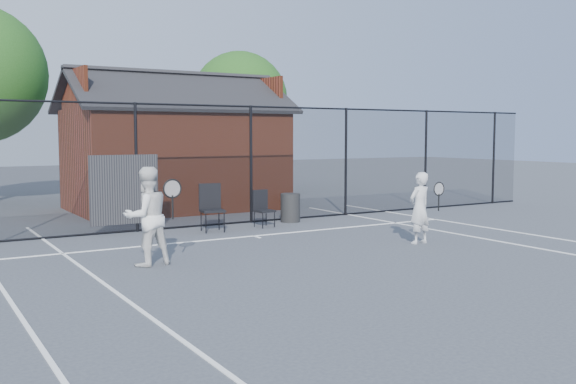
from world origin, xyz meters
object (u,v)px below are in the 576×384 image
chair_left (264,209)px  player_back (147,216)px  chair_right (212,208)px  waste_bin (290,208)px  clubhouse (175,156)px  player_front (420,208)px

chair_left → player_back: bearing=-149.4°
chair_left → chair_right: bearing=173.7°
player_back → chair_left: bearing=36.9°
player_back → chair_left: size_ratio=1.92×
chair_right → waste_bin: bearing=20.6°
clubhouse → player_back: bearing=-114.4°
player_front → waste_bin: size_ratio=2.01×
player_front → waste_bin: 4.28m
chair_left → waste_bin: (1.05, 0.50, -0.07)m
player_front → chair_left: (-1.61, 3.73, -0.30)m
player_back → player_front: bearing=-7.6°
player_front → player_back: size_ratio=0.87×
waste_bin → player_front: bearing=-82.4°
player_back → chair_right: player_back is taller
chair_left → chair_right: size_ratio=0.82×
player_back → clubhouse: bearing=65.6°
player_front → player_back: bearing=172.4°
waste_bin → clubhouse: bearing=108.1°
clubhouse → player_back: clubhouse is taller
clubhouse → player_front: bearing=-77.0°
clubhouse → chair_left: size_ratio=7.31×
player_front → player_back: player_back is taller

